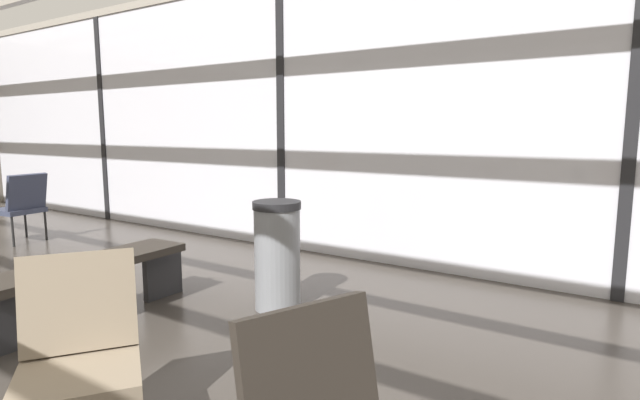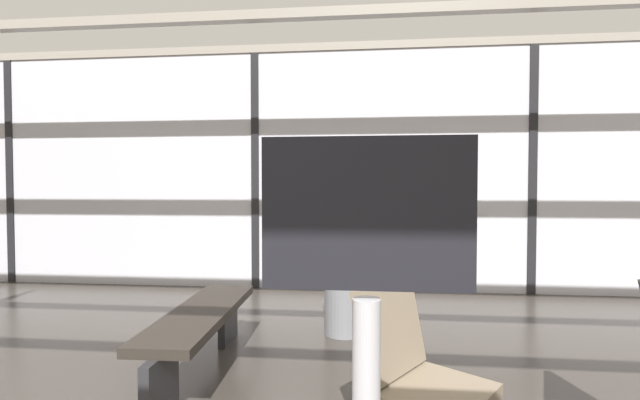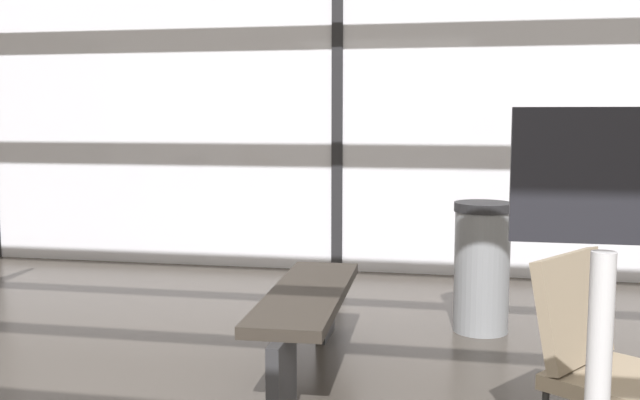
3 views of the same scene
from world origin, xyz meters
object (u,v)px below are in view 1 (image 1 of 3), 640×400
Objects in this scene: lounge_chair_4 at (22,204)px; waiting_bench at (89,274)px; lounge_chair_1 at (79,346)px; trash_bin at (277,255)px; parked_airplane at (370,99)px.

lounge_chair_4 is 3.33m from waiting_bench.
trash_bin is at bearing 47.25° from lounge_chair_1.
waiting_bench is (3.15, -1.07, -0.13)m from lounge_chair_4.
parked_airplane reaches higher than lounge_chair_4.
parked_airplane is 15.65× the size of lounge_chair_1.
lounge_chair_1 is at bearing -69.60° from parked_airplane.
lounge_chair_1 is (3.31, -8.89, -1.58)m from parked_airplane.
parked_airplane is 7.76m from trash_bin.
lounge_chair_4 reaches higher than waiting_bench.
waiting_bench is (1.93, -8.00, -1.72)m from parked_airplane.
lounge_chair_1 is 1.65m from waiting_bench.
trash_bin is (-0.41, 1.88, -0.06)m from lounge_chair_1.
parked_airplane is 8.02× the size of waiting_bench.
parked_airplane is at bearing 55.45° from lounge_chair_1.
parked_airplane reaches higher than lounge_chair_1.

